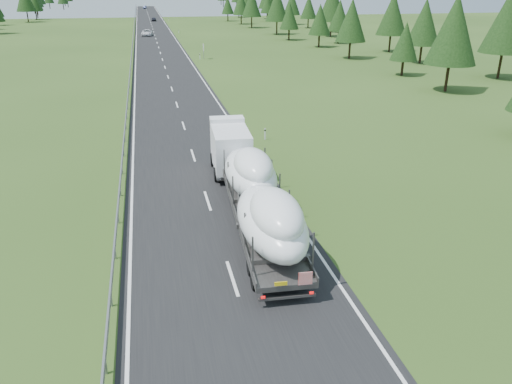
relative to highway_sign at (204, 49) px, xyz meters
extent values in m
cube|color=black|center=(-7.20, 20.00, -1.80)|extent=(10.00, 400.00, 0.02)
cube|color=slate|center=(-12.50, 20.00, -1.21)|extent=(0.08, 400.00, 0.32)
cube|color=silver|center=(-0.70, -50.00, -1.31)|extent=(0.12, 0.07, 1.00)
cube|color=black|center=(-0.70, -50.00, -0.99)|extent=(0.13, 0.08, 0.12)
cube|color=silver|center=(-0.70, 0.00, -1.31)|extent=(0.12, 0.07, 1.00)
cube|color=black|center=(-0.70, 0.00, -0.99)|extent=(0.13, 0.08, 0.12)
cube|color=silver|center=(-0.70, 50.00, -1.31)|extent=(0.12, 0.07, 1.00)
cube|color=black|center=(-0.70, 50.00, -0.99)|extent=(0.13, 0.08, 0.12)
cube|color=silver|center=(-0.70, 100.00, -1.31)|extent=(0.12, 0.07, 1.00)
cube|color=black|center=(-0.70, 100.00, -0.99)|extent=(0.13, 0.08, 0.12)
cube|color=silver|center=(-0.70, 150.00, -1.31)|extent=(0.12, 0.07, 1.00)
cube|color=black|center=(-0.70, 150.00, -0.99)|extent=(0.13, 0.08, 0.12)
cube|color=silver|center=(-0.70, 200.00, -1.31)|extent=(0.12, 0.07, 1.00)
cube|color=black|center=(-0.70, 200.00, -0.99)|extent=(0.13, 0.08, 0.12)
cube|color=silver|center=(-0.70, 250.00, -1.31)|extent=(0.12, 0.07, 1.00)
cube|color=black|center=(-0.70, 250.00, -0.99)|extent=(0.13, 0.08, 0.12)
cylinder|color=slate|center=(0.00, 0.00, -0.81)|extent=(0.08, 0.08, 2.00)
cube|color=silver|center=(0.00, 0.00, 0.19)|extent=(0.05, 0.90, 1.20)
cylinder|color=black|center=(38.28, -28.06, 0.28)|extent=(0.36, 0.36, 4.18)
cone|color=black|center=(38.28, -28.06, 6.09)|extent=(6.50, 6.50, 8.71)
cylinder|color=black|center=(34.77, -12.69, -0.06)|extent=(0.36, 0.36, 3.50)
cone|color=black|center=(34.77, -12.69, 4.81)|extent=(5.45, 5.45, 7.30)
cylinder|color=black|center=(36.58, 2.33, 0.06)|extent=(0.36, 0.36, 3.74)
cone|color=black|center=(36.58, 2.33, 5.25)|extent=(5.81, 5.81, 7.79)
cylinder|color=black|center=(32.15, 18.30, -0.25)|extent=(0.36, 0.36, 3.12)
cone|color=black|center=(32.15, 18.30, 4.09)|extent=(4.86, 4.86, 6.50)
cylinder|color=black|center=(35.74, 32.85, 0.35)|extent=(0.36, 0.36, 4.31)
cone|color=black|center=(35.74, 32.85, 6.34)|extent=(6.71, 6.71, 8.99)
cylinder|color=black|center=(40.34, 44.52, -0.18)|extent=(0.36, 0.36, 3.26)
cone|color=black|center=(40.34, 44.52, 4.35)|extent=(5.07, 5.07, 6.79)
cylinder|color=black|center=(38.06, 58.49, -0.24)|extent=(0.36, 0.36, 3.13)
cone|color=black|center=(38.06, 58.49, 4.11)|extent=(4.87, 4.87, 6.52)
cylinder|color=black|center=(37.00, 72.51, -0.06)|extent=(0.36, 0.36, 3.49)
cone|color=black|center=(37.00, 72.51, 4.78)|extent=(5.43, 5.43, 7.27)
cylinder|color=black|center=(32.89, 88.62, -0.23)|extent=(0.36, 0.36, 3.15)
cone|color=black|center=(32.89, 88.62, 4.14)|extent=(4.90, 4.90, 6.56)
cylinder|color=black|center=(35.80, 101.21, 0.30)|extent=(0.36, 0.36, 4.23)
cylinder|color=black|center=(41.29, 114.92, -0.17)|extent=(0.36, 0.36, 3.27)
cone|color=black|center=(41.29, 114.92, 4.37)|extent=(5.08, 5.08, 6.81)
cylinder|color=black|center=(32.77, 125.11, -0.03)|extent=(0.36, 0.36, 3.55)
cylinder|color=black|center=(34.91, 144.02, -0.28)|extent=(0.36, 0.36, 3.06)
cylinder|color=black|center=(41.13, 155.20, 0.01)|extent=(0.36, 0.36, 3.64)
cylinder|color=black|center=(40.22, 170.24, 0.19)|extent=(0.36, 0.36, 4.00)
cylinder|color=black|center=(39.43, 185.06, -0.07)|extent=(0.36, 0.36, 3.47)
cylinder|color=black|center=(34.41, 197.96, 0.20)|extent=(0.36, 0.36, 4.01)
cylinder|color=black|center=(36.91, 213.98, 0.24)|extent=(0.36, 0.36, 4.10)
cylinder|color=black|center=(37.85, 228.71, 0.08)|extent=(0.36, 0.36, 3.79)
cylinder|color=black|center=(26.01, -34.62, 0.15)|extent=(0.36, 0.36, 3.91)
cone|color=black|center=(26.01, -34.62, 5.57)|extent=(6.08, 6.08, 8.14)
cylinder|color=black|center=(26.18, -22.91, -0.54)|extent=(0.36, 0.36, 2.54)
cone|color=black|center=(26.18, -22.91, 2.98)|extent=(3.95, 3.95, 5.29)
cylinder|color=black|center=(25.41, -4.72, -0.09)|extent=(0.36, 0.36, 3.43)
cone|color=black|center=(25.41, -4.72, 4.68)|extent=(5.34, 5.34, 7.15)
cylinder|color=black|center=(25.65, 12.50, -0.34)|extent=(0.36, 0.36, 2.93)
cone|color=black|center=(25.65, 12.50, 3.73)|extent=(4.56, 4.56, 6.11)
cylinder|color=black|center=(23.29, 27.15, -0.37)|extent=(0.36, 0.36, 2.88)
cone|color=black|center=(23.29, 27.15, 3.63)|extent=(4.48, 4.48, 6.00)
cylinder|color=black|center=(24.00, 41.27, 0.12)|extent=(0.36, 0.36, 3.85)
cone|color=black|center=(24.00, 41.27, 5.47)|extent=(5.99, 5.99, 8.03)
cylinder|color=black|center=(21.87, 62.90, 0.04)|extent=(0.36, 0.36, 3.70)
cone|color=black|center=(21.87, 62.90, 5.19)|extent=(5.76, 5.76, 7.72)
cylinder|color=black|center=(21.45, 77.33, -0.11)|extent=(0.36, 0.36, 3.40)
cone|color=black|center=(21.45, 77.33, 4.62)|extent=(5.29, 5.29, 7.09)
cylinder|color=black|center=(19.49, 92.02, -0.42)|extent=(0.36, 0.36, 2.78)
cone|color=black|center=(19.49, 92.02, 3.44)|extent=(4.32, 4.32, 5.79)
cylinder|color=black|center=(26.64, 109.40, -0.54)|extent=(0.36, 0.36, 2.54)
cone|color=black|center=(26.64, 109.40, 2.99)|extent=(3.95, 3.95, 5.29)
cylinder|color=black|center=(-47.86, 101.21, 0.23)|extent=(0.36, 0.36, 4.08)
cylinder|color=black|center=(-47.55, 114.92, -0.13)|extent=(0.36, 0.36, 3.35)
cone|color=black|center=(-47.55, 114.92, 4.52)|extent=(5.21, 5.21, 6.98)
cylinder|color=black|center=(-48.89, 125.11, -0.21)|extent=(0.36, 0.36, 3.19)
cone|color=black|center=(-48.89, 125.11, 4.22)|extent=(4.97, 4.97, 6.65)
cylinder|color=black|center=(-52.04, 144.02, 0.03)|extent=(0.36, 0.36, 3.67)
cylinder|color=black|center=(-55.17, 155.20, 0.28)|extent=(0.36, 0.36, 4.17)
cylinder|color=black|center=(-55.46, 170.24, 0.07)|extent=(0.36, 0.36, 3.76)
cylinder|color=black|center=(-47.05, 185.06, -0.17)|extent=(0.36, 0.36, 3.28)
cylinder|color=black|center=(-55.38, 197.96, -0.19)|extent=(0.36, 0.36, 3.23)
cylinder|color=black|center=(-48.42, 213.98, 0.05)|extent=(0.36, 0.36, 3.72)
cylinder|color=black|center=(-51.82, 228.71, -0.32)|extent=(0.36, 0.36, 2.97)
cube|color=white|center=(-4.95, -57.50, 0.05)|extent=(2.71, 5.02, 2.74)
cube|color=black|center=(-4.95, -55.00, 0.54)|extent=(2.25, 0.20, 1.37)
cube|color=white|center=(-4.95, -55.35, 1.56)|extent=(2.51, 1.31, 0.29)
cube|color=#53504E|center=(-4.95, -58.47, -1.27)|extent=(2.60, 3.06, 0.24)
cylinder|color=black|center=(-6.07, -55.74, -1.32)|extent=(0.40, 1.00, 0.98)
cylinder|color=black|center=(-3.82, -55.74, -1.32)|extent=(0.40, 1.00, 0.98)
cylinder|color=black|center=(-6.07, -58.87, -1.32)|extent=(0.40, 1.00, 0.98)
cylinder|color=black|center=(-3.82, -58.87, -1.32)|extent=(0.40, 1.00, 0.98)
cube|color=#53504E|center=(-4.95, -66.78, -0.91)|extent=(3.40, 13.81, 0.25)
cube|color=#53504E|center=(-6.25, -66.78, -0.66)|extent=(0.82, 13.67, 0.23)
cube|color=#53504E|center=(-3.65, -66.78, -0.66)|extent=(0.82, 13.67, 0.23)
cube|color=#53504E|center=(-6.25, -72.65, 0.15)|extent=(0.07, 0.07, 1.86)
cube|color=#53504E|center=(-3.65, -72.65, 0.15)|extent=(0.07, 0.07, 1.86)
cube|color=#53504E|center=(-6.25, -70.30, 0.15)|extent=(0.07, 0.07, 1.86)
cube|color=#53504E|center=(-3.65, -70.30, 0.15)|extent=(0.07, 0.07, 1.86)
cube|color=#53504E|center=(-6.25, -67.96, 0.15)|extent=(0.07, 0.07, 1.86)
cube|color=#53504E|center=(-3.65, -67.96, 0.15)|extent=(0.07, 0.07, 1.86)
cube|color=#53504E|center=(-6.25, -65.61, 0.15)|extent=(0.07, 0.07, 1.86)
cube|color=#53504E|center=(-3.65, -65.61, 0.15)|extent=(0.07, 0.07, 1.86)
cube|color=#53504E|center=(-6.25, -63.26, 0.15)|extent=(0.07, 0.07, 1.86)
cube|color=#53504E|center=(-3.65, -63.26, 0.15)|extent=(0.07, 0.07, 1.86)
cube|color=#53504E|center=(-6.25, -60.92, 0.15)|extent=(0.07, 0.07, 1.86)
cube|color=#53504E|center=(-3.65, -60.92, 0.15)|extent=(0.07, 0.07, 1.86)
cylinder|color=black|center=(-6.02, -72.06, -1.32)|extent=(0.44, 1.00, 0.98)
cylinder|color=black|center=(-3.87, -72.06, -1.32)|extent=(0.44, 1.00, 0.98)
cylinder|color=black|center=(-6.02, -70.89, -1.32)|extent=(0.44, 1.00, 0.98)
cylinder|color=black|center=(-3.87, -70.89, -1.32)|extent=(0.44, 1.00, 0.98)
cube|color=#53504E|center=(-4.95, -73.58, -1.37)|extent=(2.45, 0.25, 0.12)
cube|color=red|center=(-4.21, -73.65, -0.49)|extent=(0.59, 0.07, 0.59)
cube|color=yellow|center=(-5.24, -73.65, -0.64)|extent=(0.54, 0.07, 0.18)
cube|color=red|center=(-5.97, -73.65, -1.22)|extent=(0.18, 0.07, 0.10)
cube|color=red|center=(-3.92, -73.65, -1.22)|extent=(0.18, 0.07, 0.10)
ellipsoid|color=white|center=(-4.95, -69.91, 0.38)|extent=(3.37, 7.37, 2.32)
ellipsoid|color=white|center=(-4.95, -70.81, 1.19)|extent=(2.51, 4.69, 1.86)
ellipsoid|color=white|center=(-4.95, -63.26, 0.32)|extent=(3.21, 6.94, 2.20)
ellipsoid|color=white|center=(-4.95, -64.11, 1.09)|extent=(2.39, 4.42, 1.76)
imported|color=silver|center=(-9.12, 44.70, -1.04)|extent=(3.00, 5.71, 1.53)
imported|color=black|center=(-5.91, 97.33, -1.16)|extent=(1.72, 3.89, 1.30)
imported|color=navy|center=(-7.85, 190.36, -1.10)|extent=(1.72, 4.40, 1.43)
camera|label=1|loc=(-10.31, -90.29, 10.71)|focal=35.00mm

